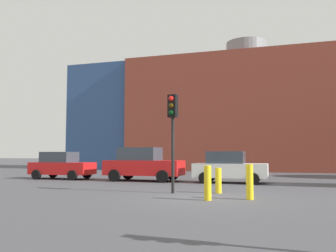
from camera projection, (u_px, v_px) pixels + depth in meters
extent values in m
plane|color=#47474C|center=(205.00, 198.00, 12.57)|extent=(200.00, 200.00, 0.00)
cube|color=brown|center=(247.00, 115.00, 35.94)|extent=(22.09, 10.04, 10.71)
cube|color=#2D4C7F|center=(115.00, 120.00, 40.20)|extent=(6.69, 9.04, 10.64)
cylinder|color=slate|center=(246.00, 53.00, 36.43)|extent=(4.00, 4.00, 2.00)
cube|color=red|center=(62.00, 168.00, 22.16)|extent=(3.81, 1.63, 0.73)
cube|color=#333D47|center=(59.00, 157.00, 22.28)|extent=(1.91, 1.45, 0.64)
cylinder|color=black|center=(87.00, 174.00, 22.56)|extent=(0.58, 0.20, 0.58)
cylinder|color=black|center=(72.00, 175.00, 20.97)|extent=(0.58, 0.20, 0.58)
cylinder|color=black|center=(53.00, 173.00, 23.29)|extent=(0.58, 0.20, 0.58)
cylinder|color=black|center=(36.00, 175.00, 21.69)|extent=(0.58, 0.20, 0.58)
cube|color=red|center=(144.00, 168.00, 20.57)|extent=(4.36, 1.87, 0.83)
cube|color=#333D47|center=(140.00, 154.00, 20.71)|extent=(2.18, 1.66, 0.73)
cylinder|color=black|center=(173.00, 175.00, 21.04)|extent=(0.66, 0.23, 0.66)
cylinder|color=black|center=(162.00, 176.00, 19.22)|extent=(0.66, 0.23, 0.66)
cylinder|color=black|center=(128.00, 174.00, 21.87)|extent=(0.66, 0.23, 0.66)
cylinder|color=black|center=(114.00, 176.00, 20.05)|extent=(0.66, 0.23, 0.66)
cube|color=white|center=(230.00, 170.00, 19.12)|extent=(3.83, 1.64, 0.73)
cube|color=#333D47|center=(226.00, 157.00, 19.24)|extent=(1.92, 1.46, 0.64)
cylinder|color=black|center=(256.00, 177.00, 19.53)|extent=(0.58, 0.20, 0.58)
cylinder|color=black|center=(253.00, 179.00, 17.93)|extent=(0.58, 0.20, 0.58)
cylinder|color=black|center=(210.00, 176.00, 20.26)|extent=(0.58, 0.20, 0.58)
cylinder|color=black|center=(204.00, 178.00, 18.66)|extent=(0.58, 0.20, 0.58)
cylinder|color=black|center=(173.00, 155.00, 14.16)|extent=(0.12, 0.12, 2.96)
cube|color=black|center=(173.00, 106.00, 14.31)|extent=(0.40, 0.31, 0.90)
sphere|color=red|center=(171.00, 99.00, 14.21)|extent=(0.20, 0.20, 0.20)
sphere|color=#3C2905|center=(171.00, 106.00, 14.19)|extent=(0.20, 0.20, 0.20)
sphere|color=black|center=(171.00, 113.00, 14.17)|extent=(0.20, 0.20, 0.20)
cylinder|color=yellow|center=(218.00, 180.00, 14.09)|extent=(0.24, 0.24, 0.98)
cylinder|color=yellow|center=(208.00, 183.00, 11.91)|extent=(0.24, 0.24, 1.14)
cylinder|color=yellow|center=(250.00, 182.00, 12.11)|extent=(0.24, 0.24, 1.18)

